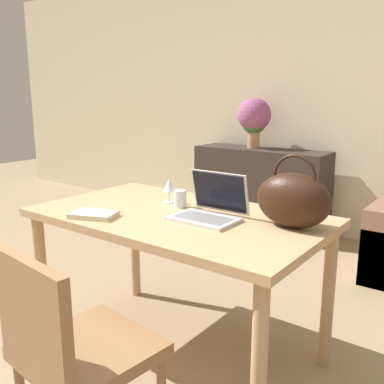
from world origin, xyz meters
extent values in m
cube|color=beige|center=(0.00, 3.16, 1.35)|extent=(10.00, 0.06, 2.70)
cube|color=tan|center=(-0.11, 0.71, 0.74)|extent=(1.43, 0.83, 0.04)
cylinder|color=tan|center=(-0.76, 0.36, 0.36)|extent=(0.06, 0.06, 0.72)
cylinder|color=tan|center=(0.55, 0.36, 0.36)|extent=(0.06, 0.06, 0.72)
cylinder|color=tan|center=(-0.76, 1.07, 0.36)|extent=(0.06, 0.06, 0.72)
cylinder|color=tan|center=(0.55, 1.07, 0.36)|extent=(0.06, 0.06, 0.72)
cube|color=olive|center=(0.03, 0.02, 0.42)|extent=(0.48, 0.48, 0.05)
cube|color=olive|center=(0.01, -0.18, 0.64)|extent=(0.42, 0.08, 0.39)
cylinder|color=olive|center=(-0.14, 0.22, 0.20)|extent=(0.04, 0.04, 0.39)
cube|color=#332823|center=(-0.79, 2.87, 0.41)|extent=(1.33, 0.40, 0.82)
cube|color=silver|center=(0.07, 0.69, 0.77)|extent=(0.31, 0.20, 0.02)
cube|color=gray|center=(0.07, 0.68, 0.78)|extent=(0.26, 0.13, 0.00)
cube|color=silver|center=(0.07, 0.82, 0.88)|extent=(0.31, 0.05, 0.20)
cube|color=black|center=(0.07, 0.81, 0.88)|extent=(0.28, 0.05, 0.18)
cylinder|color=silver|center=(-0.17, 0.82, 0.81)|extent=(0.07, 0.07, 0.09)
cylinder|color=silver|center=(-0.28, 0.85, 0.77)|extent=(0.06, 0.06, 0.01)
cylinder|color=silver|center=(-0.28, 0.85, 0.80)|extent=(0.01, 0.01, 0.06)
cone|color=silver|center=(-0.28, 0.85, 0.86)|extent=(0.07, 0.07, 0.07)
ellipsoid|color=black|center=(0.44, 0.84, 0.89)|extent=(0.34, 0.18, 0.24)
torus|color=black|center=(0.44, 0.84, 0.99)|extent=(0.20, 0.01, 0.20)
cylinder|color=tan|center=(-0.88, 2.88, 0.92)|extent=(0.12, 0.12, 0.20)
sphere|color=#3D6B38|center=(-0.88, 2.88, 1.08)|extent=(0.24, 0.24, 0.24)
sphere|color=#994C7F|center=(-0.88, 2.88, 1.15)|extent=(0.33, 0.33, 0.33)
cube|color=beige|center=(-0.39, 0.42, 0.78)|extent=(0.25, 0.20, 0.02)
camera|label=1|loc=(1.17, -0.87, 1.33)|focal=40.00mm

